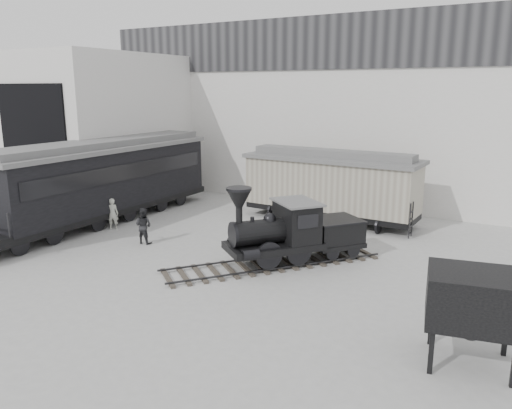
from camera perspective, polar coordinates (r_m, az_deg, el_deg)
The scene contains 9 objects.
ground at distance 18.34m, azimuth -4.61°, elevation -9.13°, with size 90.00×90.00×0.00m, color #9E9E9B.
north_wall at distance 30.60m, azimuth 11.16°, elevation 10.29°, with size 34.00×2.51×11.00m.
west_pavilion at distance 34.06m, azimuth -16.00°, elevation 8.51°, with size 7.00×12.11×9.00m.
locomotive at distance 20.16m, azimuth 3.83°, elevation -3.50°, with size 7.25×8.24×3.19m.
boxcar at distance 26.67m, azimuth 8.53°, elevation 2.32°, with size 9.47×3.39×3.82m.
passenger_coach at distance 27.59m, azimuth -17.00°, elevation 2.69°, with size 3.49×15.03×4.01m.
visitor_a at distance 26.08m, azimuth -16.08°, elevation -1.02°, with size 0.58×0.38×1.59m, color beige.
visitor_b at distance 23.32m, azimuth -12.74°, elevation -2.38°, with size 0.81×0.63×1.66m, color #242427.
coal_hopper at distance 13.88m, azimuth 23.61°, elevation -10.54°, with size 2.56×2.23×2.48m.
Camera 1 is at (9.50, -14.08, 6.92)m, focal length 35.00 mm.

